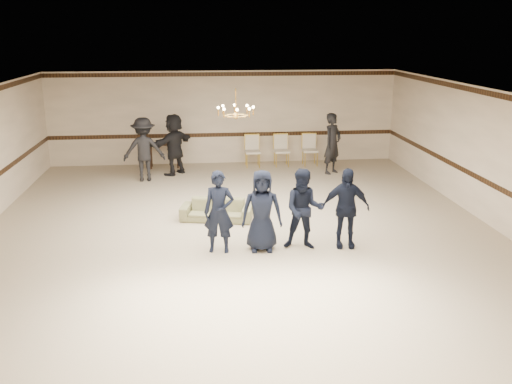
{
  "coord_description": "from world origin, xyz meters",
  "views": [
    {
      "loc": [
        -0.93,
        -12.39,
        4.54
      ],
      "look_at": [
        0.33,
        -0.5,
        1.06
      ],
      "focal_mm": 39.32,
      "sensor_mm": 36.0,
      "label": 1
    }
  ],
  "objects_px": {
    "adult_mid": "(174,144)",
    "banquet_chair_right": "(310,150)",
    "boy_b": "(262,211)",
    "boy_d": "(345,208)",
    "adult_right": "(332,144)",
    "banquet_chair_left": "(253,151)",
    "banquet_chair_mid": "(282,151)",
    "boy_c": "(304,209)",
    "chandelier": "(236,102)",
    "adult_left": "(144,149)",
    "settee": "(216,210)",
    "boy_a": "(219,212)",
    "console_table": "(164,155)"
  },
  "relations": [
    {
      "from": "adult_mid",
      "to": "banquet_chair_right",
      "type": "height_order",
      "value": "adult_mid"
    },
    {
      "from": "boy_b",
      "to": "boy_d",
      "type": "relative_size",
      "value": 1.0
    },
    {
      "from": "adult_right",
      "to": "banquet_chair_right",
      "type": "height_order",
      "value": "adult_right"
    },
    {
      "from": "banquet_chair_left",
      "to": "banquet_chair_mid",
      "type": "relative_size",
      "value": 1.0
    },
    {
      "from": "boy_c",
      "to": "banquet_chair_left",
      "type": "bearing_deg",
      "value": 103.08
    },
    {
      "from": "chandelier",
      "to": "adult_left",
      "type": "xyz_separation_m",
      "value": [
        -2.59,
        3.81,
        -1.89
      ]
    },
    {
      "from": "settee",
      "to": "banquet_chair_right",
      "type": "xyz_separation_m",
      "value": [
        3.44,
        5.49,
        0.28
      ]
    },
    {
      "from": "chandelier",
      "to": "settee",
      "type": "bearing_deg",
      "value": -158.15
    },
    {
      "from": "boy_d",
      "to": "banquet_chair_mid",
      "type": "height_order",
      "value": "boy_d"
    },
    {
      "from": "boy_a",
      "to": "boy_c",
      "type": "distance_m",
      "value": 1.8
    },
    {
      "from": "boy_c",
      "to": "adult_mid",
      "type": "relative_size",
      "value": 0.89
    },
    {
      "from": "adult_right",
      "to": "console_table",
      "type": "distance_m",
      "value": 5.68
    },
    {
      "from": "settee",
      "to": "adult_mid",
      "type": "distance_m",
      "value": 4.92
    },
    {
      "from": "banquet_chair_left",
      "to": "banquet_chair_mid",
      "type": "xyz_separation_m",
      "value": [
        1.0,
        0.0,
        0.0
      ]
    },
    {
      "from": "chandelier",
      "to": "boy_c",
      "type": "bearing_deg",
      "value": -60.74
    },
    {
      "from": "boy_d",
      "to": "adult_left",
      "type": "relative_size",
      "value": 0.89
    },
    {
      "from": "boy_b",
      "to": "banquet_chair_mid",
      "type": "relative_size",
      "value": 1.64
    },
    {
      "from": "chandelier",
      "to": "banquet_chair_left",
      "type": "bearing_deg",
      "value": 80.05
    },
    {
      "from": "chandelier",
      "to": "boy_d",
      "type": "height_order",
      "value": "chandelier"
    },
    {
      "from": "banquet_chair_right",
      "to": "adult_right",
      "type": "bearing_deg",
      "value": -64.21
    },
    {
      "from": "settee",
      "to": "adult_mid",
      "type": "xyz_separation_m",
      "value": [
        -1.17,
        4.72,
        0.73
      ]
    },
    {
      "from": "boy_b",
      "to": "boy_c",
      "type": "relative_size",
      "value": 1.0
    },
    {
      "from": "boy_d",
      "to": "banquet_chair_mid",
      "type": "distance_m",
      "value": 7.56
    },
    {
      "from": "chandelier",
      "to": "banquet_chair_right",
      "type": "bearing_deg",
      "value": 61.0
    },
    {
      "from": "adult_left",
      "to": "settee",
      "type": "bearing_deg",
      "value": 113.92
    },
    {
      "from": "boy_a",
      "to": "settee",
      "type": "height_order",
      "value": "boy_a"
    },
    {
      "from": "boy_d",
      "to": "settee",
      "type": "relative_size",
      "value": 1.0
    },
    {
      "from": "adult_right",
      "to": "console_table",
      "type": "xyz_separation_m",
      "value": [
        -5.49,
        1.37,
        -0.56
      ]
    },
    {
      "from": "boy_d",
      "to": "chandelier",
      "type": "bearing_deg",
      "value": 139.03
    },
    {
      "from": "boy_a",
      "to": "adult_mid",
      "type": "relative_size",
      "value": 0.89
    },
    {
      "from": "boy_c",
      "to": "banquet_chair_right",
      "type": "xyz_separation_m",
      "value": [
        1.66,
        7.55,
        -0.34
      ]
    },
    {
      "from": "chandelier",
      "to": "boy_d",
      "type": "distance_m",
      "value": 3.72
    },
    {
      "from": "adult_mid",
      "to": "console_table",
      "type": "xyz_separation_m",
      "value": [
        -0.39,
        0.97,
        -0.56
      ]
    },
    {
      "from": "adult_left",
      "to": "chandelier",
      "type": "bearing_deg",
      "value": 120.86
    },
    {
      "from": "adult_mid",
      "to": "boy_a",
      "type": "bearing_deg",
      "value": 51.24
    },
    {
      "from": "boy_b",
      "to": "chandelier",
      "type": "bearing_deg",
      "value": 103.11
    },
    {
      "from": "boy_b",
      "to": "banquet_chair_right",
      "type": "height_order",
      "value": "boy_b"
    },
    {
      "from": "boy_d",
      "to": "boy_b",
      "type": "bearing_deg",
      "value": -174.73
    },
    {
      "from": "chandelier",
      "to": "boy_a",
      "type": "xyz_separation_m",
      "value": [
        -0.53,
        -2.27,
        -2.0
      ]
    },
    {
      "from": "chandelier",
      "to": "boy_b",
      "type": "relative_size",
      "value": 0.54
    },
    {
      "from": "settee",
      "to": "console_table",
      "type": "height_order",
      "value": "console_table"
    },
    {
      "from": "boy_d",
      "to": "adult_right",
      "type": "xyz_separation_m",
      "value": [
        1.24,
        6.38,
        0.11
      ]
    },
    {
      "from": "chandelier",
      "to": "adult_mid",
      "type": "relative_size",
      "value": 0.48
    },
    {
      "from": "adult_mid",
      "to": "boy_d",
      "type": "bearing_deg",
      "value": 71.2
    },
    {
      "from": "adult_left",
      "to": "banquet_chair_mid",
      "type": "relative_size",
      "value": 1.85
    },
    {
      "from": "boy_a",
      "to": "adult_right",
      "type": "xyz_separation_m",
      "value": [
        3.94,
        6.38,
        0.11
      ]
    },
    {
      "from": "settee",
      "to": "chandelier",
      "type": "bearing_deg",
      "value": 34.16
    },
    {
      "from": "boy_a",
      "to": "boy_b",
      "type": "relative_size",
      "value": 1.0
    },
    {
      "from": "boy_d",
      "to": "console_table",
      "type": "relative_size",
      "value": 1.73
    },
    {
      "from": "boy_d",
      "to": "banquet_chair_right",
      "type": "relative_size",
      "value": 1.64
    }
  ]
}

